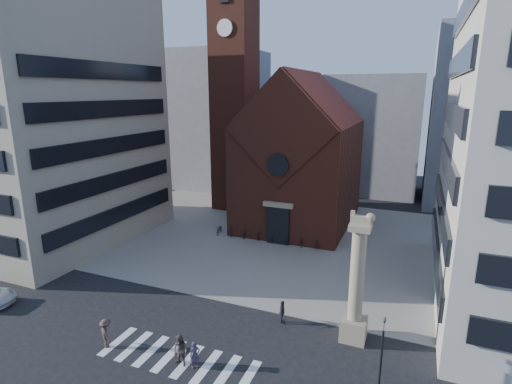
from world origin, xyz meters
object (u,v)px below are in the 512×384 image
(traffic_light, at_px, (382,351))
(pedestrian_1, at_px, (180,351))
(lion_column, at_px, (356,291))
(pedestrian_2, at_px, (282,312))
(scooter_0, at_px, (219,229))
(pedestrian_0, at_px, (195,355))

(traffic_light, height_order, pedestrian_1, traffic_light)
(lion_column, relative_size, pedestrian_1, 4.46)
(traffic_light, distance_m, pedestrian_2, 8.08)
(traffic_light, relative_size, scooter_0, 2.23)
(traffic_light, bearing_deg, pedestrian_0, -167.11)
(traffic_light, xyz_separation_m, scooter_0, (-19.10, 18.26, -1.73))
(pedestrian_0, distance_m, pedestrian_1, 0.91)
(traffic_light, height_order, pedestrian_2, traffic_light)
(lion_column, bearing_deg, pedestrian_0, -142.04)
(lion_column, distance_m, pedestrian_1, 11.32)
(scooter_0, bearing_deg, pedestrian_2, -61.41)
(lion_column, xyz_separation_m, pedestrian_0, (-8.08, -6.30, -2.63))
(pedestrian_1, bearing_deg, pedestrian_0, 14.91)
(pedestrian_1, bearing_deg, pedestrian_2, 64.40)
(traffic_light, distance_m, scooter_0, 26.48)
(traffic_light, xyz_separation_m, pedestrian_2, (-6.87, 4.00, -1.45))
(pedestrian_0, height_order, pedestrian_1, pedestrian_1)
(traffic_light, height_order, scooter_0, traffic_light)
(pedestrian_1, bearing_deg, traffic_light, 19.41)
(scooter_0, bearing_deg, pedestrian_1, -80.57)
(lion_column, bearing_deg, scooter_0, 140.19)
(scooter_0, bearing_deg, lion_column, -51.84)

